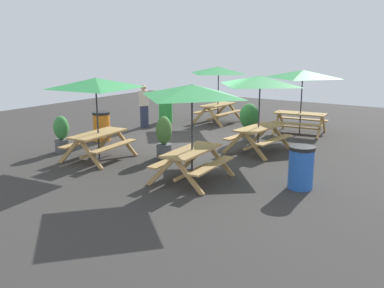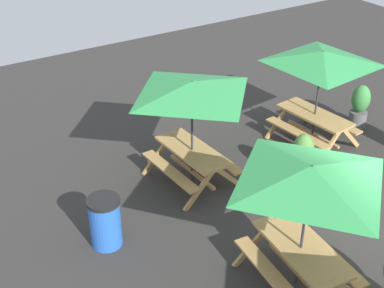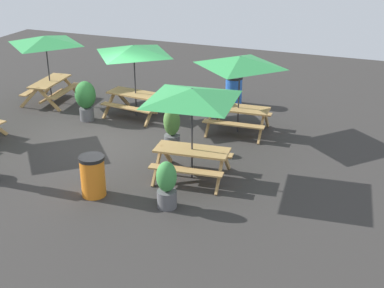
% 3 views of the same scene
% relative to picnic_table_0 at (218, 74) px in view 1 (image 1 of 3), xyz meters
% --- Properties ---
extents(ground_plane, '(24.00, 24.00, 0.00)m').
position_rel_picnic_table_0_xyz_m(ground_plane, '(3.71, 1.64, -1.99)').
color(ground_plane, '#33302D').
rests_on(ground_plane, ground).
extents(picnic_table_0, '(2.13, 2.13, 2.34)m').
position_rel_picnic_table_0_xyz_m(picnic_table_0, '(0.00, 0.00, 0.00)').
color(picnic_table_0, tan).
rests_on(picnic_table_0, ground).
extents(picnic_table_1, '(2.81, 2.81, 2.34)m').
position_rel_picnic_table_0_xyz_m(picnic_table_1, '(6.93, 0.10, 0.00)').
color(picnic_table_1, tan).
rests_on(picnic_table_1, ground).
extents(picnic_table_2, '(2.11, 2.11, 2.34)m').
position_rel_picnic_table_0_xyz_m(picnic_table_2, '(7.11, 3.37, 0.00)').
color(picnic_table_2, tan).
rests_on(picnic_table_2, ground).
extents(picnic_table_3, '(2.20, 2.20, 2.34)m').
position_rel_picnic_table_0_xyz_m(picnic_table_3, '(3.67, 3.51, 0.00)').
color(picnic_table_3, tan).
rests_on(picnic_table_3, ground).
extents(picnic_table_4, '(2.20, 2.20, 2.34)m').
position_rel_picnic_table_0_xyz_m(picnic_table_4, '(0.34, 3.64, 0.00)').
color(picnic_table_4, tan).
rests_on(picnic_table_4, ground).
extents(trash_bin_blue, '(0.59, 0.59, 0.98)m').
position_rel_picnic_table_0_xyz_m(trash_bin_blue, '(6.23, 5.74, -1.49)').
color(trash_bin_blue, blue).
rests_on(trash_bin_blue, ground).
extents(trash_bin_green, '(0.59, 0.59, 0.98)m').
position_rel_picnic_table_0_xyz_m(trash_bin_green, '(1.17, -1.83, -1.49)').
color(trash_bin_green, green).
rests_on(trash_bin_green, ground).
extents(trash_bin_orange, '(0.59, 0.59, 0.98)m').
position_rel_picnic_table_0_xyz_m(trash_bin_orange, '(5.15, -1.56, -1.49)').
color(trash_bin_orange, orange).
rests_on(trash_bin_orange, ground).
extents(potted_plant_0, '(0.46, 0.46, 1.21)m').
position_rel_picnic_table_0_xyz_m(potted_plant_0, '(5.78, 1.54, -1.37)').
color(potted_plant_0, '#59595B').
rests_on(potted_plant_0, ground).
extents(potted_plant_1, '(0.45, 0.45, 1.11)m').
position_rel_picnic_table_0_xyz_m(potted_plant_1, '(6.94, -1.44, -1.43)').
color(potted_plant_1, '#59595B').
rests_on(potted_plant_1, ground).
extents(potted_plant_2, '(0.64, 0.64, 1.26)m').
position_rel_picnic_table_0_xyz_m(potted_plant_2, '(2.40, 2.59, -1.27)').
color(potted_plant_2, '#59595B').
rests_on(potted_plant_2, ground).
extents(person_standing, '(0.42, 0.37, 1.67)m').
position_rel_picnic_table_0_xyz_m(person_standing, '(2.50, -1.89, -1.10)').
color(person_standing, '#2D334C').
rests_on(person_standing, ground).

